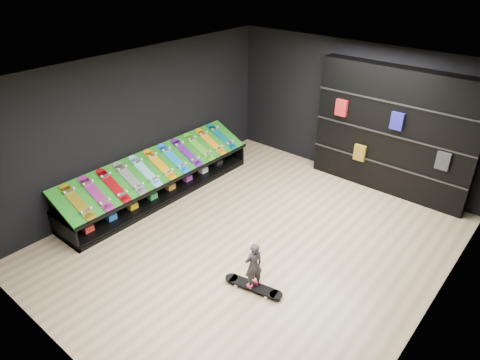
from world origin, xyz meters
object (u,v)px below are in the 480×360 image
Objects in this scene: display_rack at (160,184)px; back_shelving at (393,132)px; floor_skateboard at (253,287)px; child at (253,274)px.

back_shelving reaches higher than display_rack.
display_rack reaches higher than floor_skateboard.
floor_skateboard is at bearing -93.05° from back_shelving.
back_shelving is (3.55, 3.32, 1.08)m from display_rack.
child is (3.32, -1.00, 0.08)m from display_rack.
child reaches higher than display_rack.
display_rack is 1.35× the size of back_shelving.
back_shelving reaches higher than floor_skateboard.
back_shelving reaches higher than child.
floor_skateboard is (3.32, -1.00, -0.20)m from display_rack.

